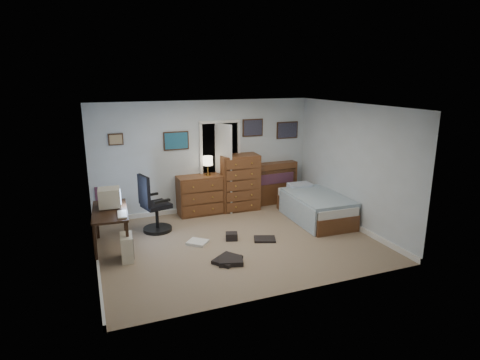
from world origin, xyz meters
The scene contains 15 objects.
floor centered at (0.00, 0.00, -0.01)m, with size 5.00×4.00×0.02m, color #86745C.
computer_desk centered at (-2.29, 0.51, 0.56)m, with size 0.66×1.30×0.73m.
crt_monitor centered at (-2.18, 0.66, 0.91)m, with size 0.40×0.37×0.35m.
keyboard centered at (-2.02, 0.16, 0.74)m, with size 0.15×0.39×0.02m, color beige.
pc_tower centered at (-2.00, -0.04, 0.22)m, with size 0.22×0.42×0.44m.
office_chair centered at (-1.36, 1.06, 0.45)m, with size 0.70×0.70×1.17m.
media_stack centered at (-2.32, 2.04, 0.39)m, with size 0.16×0.16×0.78m, color maroon.
low_dresser centered at (-0.21, 1.77, 0.44)m, with size 0.98×0.49×0.87m, color brown.
table_lamp centered at (-0.01, 1.77, 1.18)m, with size 0.22×0.22×0.43m.
doorway centered at (0.35, 2.27, 1.00)m, with size 0.96×1.12×2.05m.
tall_dresser centered at (0.73, 1.75, 0.64)m, with size 0.87×0.51×1.28m, color brown.
headboard_bookcase centered at (1.68, 1.86, 0.53)m, with size 1.13×0.35×1.00m.
bed centered at (1.99, 0.52, 0.29)m, with size 1.07×1.92×0.62m.
wall_posters centered at (0.57, 1.98, 1.75)m, with size 4.38×0.04×0.60m.
floor_clutter centered at (-0.29, -0.40, 0.04)m, with size 1.69×1.41×0.14m.
Camera 1 is at (-2.50, -6.53, 3.01)m, focal length 30.00 mm.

